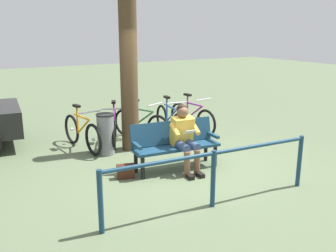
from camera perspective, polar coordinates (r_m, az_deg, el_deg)
name	(u,v)px	position (r m, az deg, el deg)	size (l,w,h in m)	color
ground_plane	(182,168)	(6.98, 2.10, -6.34)	(40.00, 40.00, 0.00)	#566647
bench	(174,142)	(6.80, 0.98, -2.38)	(1.64, 0.62, 0.87)	navy
person_reading	(185,135)	(6.66, 2.53, -1.33)	(0.52, 0.79, 1.20)	gold
handbag	(126,171)	(6.51, -6.47, -6.88)	(0.30, 0.14, 0.24)	#3F1E14
tree_trunk	(129,77)	(7.72, -5.96, 7.49)	(0.36, 0.36, 3.09)	#4C3823
litter_bin	(106,134)	(7.67, -9.46, -1.23)	(0.36, 0.36, 0.84)	slate
bicycle_green	(192,118)	(9.23, 3.68, 1.25)	(0.48, 1.68, 0.94)	black
bicycle_silver	(170,121)	(8.86, 0.28, 0.72)	(0.48, 1.67, 0.94)	black
bicycle_blue	(141,125)	(8.58, -4.13, 0.21)	(0.74, 1.57, 0.94)	black
bicycle_orange	(114,128)	(8.36, -8.18, -0.31)	(0.75, 1.57, 0.94)	black
bicycle_black	(82,133)	(8.10, -12.97, -1.01)	(0.48, 1.67, 0.94)	black
railing_fence	(213,167)	(5.35, 6.94, -6.28)	(3.36, 0.29, 0.85)	navy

